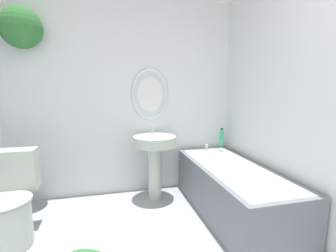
% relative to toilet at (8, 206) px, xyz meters
% --- Properties ---
extents(wall_back, '(2.84, 0.41, 2.40)m').
position_rel_toilet_xyz_m(wall_back, '(0.93, 0.80, 1.00)').
color(wall_back, silver).
rests_on(wall_back, ground_plane).
extents(wall_right, '(0.06, 2.60, 2.40)m').
position_rel_toilet_xyz_m(wall_right, '(2.48, -0.45, 0.88)').
color(wall_right, silver).
rests_on(wall_right, ground_plane).
extents(toilet, '(0.43, 0.61, 0.76)m').
position_rel_toilet_xyz_m(toilet, '(0.00, 0.00, 0.00)').
color(toilet, '#B2BCB2').
rests_on(toilet, ground_plane).
extents(pedestal_sink, '(0.50, 0.50, 0.86)m').
position_rel_toilet_xyz_m(pedestal_sink, '(1.38, 0.50, 0.25)').
color(pedestal_sink, '#B2BCB2').
rests_on(pedestal_sink, ground_plane).
extents(bathtub, '(0.68, 1.62, 0.59)m').
position_rel_toilet_xyz_m(bathtub, '(2.09, -0.06, -0.05)').
color(bathtub, slate).
rests_on(bathtub, ground_plane).
extents(shampoo_bottle, '(0.06, 0.06, 0.22)m').
position_rel_toilet_xyz_m(shampoo_bottle, '(2.26, 0.57, 0.38)').
color(shampoo_bottle, '#38B275').
rests_on(shampoo_bottle, bathtub).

